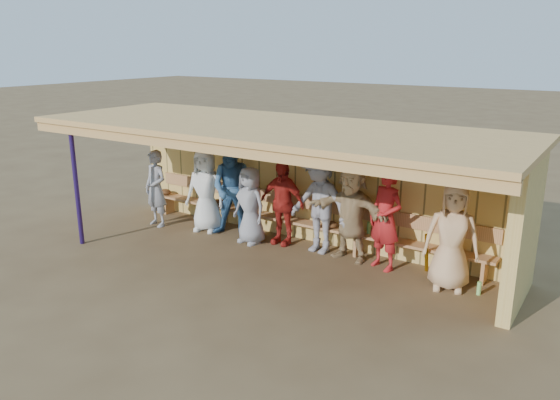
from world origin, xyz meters
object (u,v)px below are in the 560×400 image
object	(u,v)px
player_a	(156,188)
player_c	(234,189)
player_extra	(250,205)
player_h	(452,237)
player_d	(282,203)
bench	(301,216)
player_e	(320,203)
player_b	(206,190)
player_f	(351,212)
player_g	(386,219)

from	to	relation	value
player_a	player_c	distance (m)	1.86
player_extra	player_h	bearing A→B (deg)	10.73
player_d	bench	distance (m)	0.51
player_a	player_h	size ratio (longest dim) A/B	0.94
player_h	bench	distance (m)	3.23
player_e	player_extra	distance (m)	1.44
player_b	bench	size ratio (longest dim) A/B	0.23
player_c	player_extra	size ratio (longest dim) A/B	1.28
player_a	player_f	world-z (taller)	player_f
player_e	player_f	world-z (taller)	player_e
bench	player_g	bearing A→B (deg)	-10.98
player_c	player_g	distance (m)	3.30
player_a	player_e	bearing A→B (deg)	16.94
player_a	player_f	size ratio (longest dim) A/B	0.93
player_c	bench	bearing A→B (deg)	-4.61
player_f	player_extra	size ratio (longest dim) A/B	1.16
player_b	player_f	distance (m)	3.29
player_a	player_c	world-z (taller)	player_c
player_b	player_e	distance (m)	2.64
bench	player_f	bearing A→B (deg)	-13.74
player_e	player_g	xyz separation A→B (m)	(1.35, -0.07, -0.05)
player_d	bench	size ratio (longest dim) A/B	0.22
player_a	player_c	size ratio (longest dim) A/B	0.84
player_b	player_e	bearing A→B (deg)	-8.98
player_e	player_g	distance (m)	1.36
player_a	player_f	xyz separation A→B (m)	(4.41, 0.55, 0.06)
player_b	player_h	xyz separation A→B (m)	(5.20, -0.06, 0.01)
player_h	player_extra	bearing A→B (deg)	163.94
player_e	player_extra	size ratio (longest dim) A/B	1.25
player_f	player_h	distance (m)	1.93
player_c	player_e	xyz separation A→B (m)	(1.95, 0.12, -0.03)
player_g	player_d	bearing A→B (deg)	-161.99
player_d	player_g	distance (m)	2.20
player_a	player_h	bearing A→B (deg)	11.09
player_e	player_extra	bearing A→B (deg)	-160.68
player_a	player_d	size ratio (longest dim) A/B	0.99
player_a	player_h	distance (m)	6.32
player_c	player_e	world-z (taller)	player_c
player_h	bench	size ratio (longest dim) A/B	0.23
player_f	bench	distance (m)	1.34
player_a	player_b	xyz separation A→B (m)	(1.12, 0.34, 0.04)
player_extra	player_g	bearing A→B (deg)	15.17
player_b	player_h	distance (m)	5.20
player_f	player_extra	distance (m)	2.08
player_e	player_f	xyz separation A→B (m)	(0.66, 0.00, -0.07)
player_b	player_a	bearing A→B (deg)	-176.76
player_d	player_f	xyz separation A→B (m)	(1.50, 0.00, 0.06)
player_e	player_d	bearing A→B (deg)	-173.18
player_b	player_c	bearing A→B (deg)	-5.64
player_d	player_f	size ratio (longest dim) A/B	0.93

